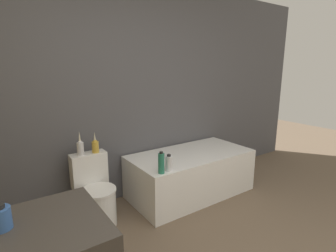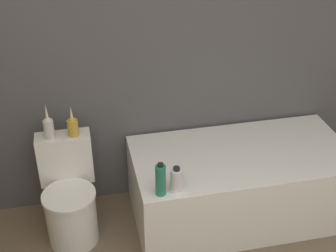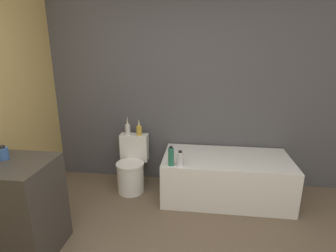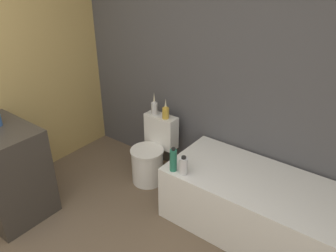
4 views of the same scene
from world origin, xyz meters
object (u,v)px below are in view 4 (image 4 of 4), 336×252
vase_gold (154,107)px  shampoo_bottle_tall (173,160)px  shampoo_bottle_short (183,166)px  bathtub (253,204)px  toilet (152,155)px  vase_silver (166,112)px

vase_gold → shampoo_bottle_tall: bearing=-39.3°
shampoo_bottle_short → shampoo_bottle_tall: bearing=-173.3°
bathtub → toilet: (-1.22, 0.05, 0.03)m
shampoo_bottle_tall → shampoo_bottle_short: shampoo_bottle_tall is taller
vase_gold → shampoo_bottle_short: size_ratio=1.44×
vase_gold → vase_silver: bearing=-0.7°
vase_silver → shampoo_bottle_short: 0.80m
bathtub → shampoo_bottle_tall: (-0.65, -0.32, 0.38)m
vase_gold → shampoo_bottle_tall: 0.85m
toilet → vase_gold: vase_gold is taller
bathtub → vase_gold: (-1.30, 0.21, 0.52)m
toilet → shampoo_bottle_short: shampoo_bottle_short is taller
toilet → vase_silver: bearing=63.2°
vase_gold → shampoo_bottle_tall: (0.65, -0.53, -0.15)m
toilet → vase_silver: size_ratio=3.18×
toilet → vase_gold: 0.53m
toilet → bathtub: bearing=-2.5°
vase_gold → shampoo_bottle_short: vase_gold is taller
toilet → shampoo_bottle_tall: (0.57, -0.37, 0.35)m
toilet → shampoo_bottle_tall: size_ratio=3.10×
bathtub → shampoo_bottle_tall: shampoo_bottle_tall is taller
vase_gold → vase_silver: size_ratio=1.14×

